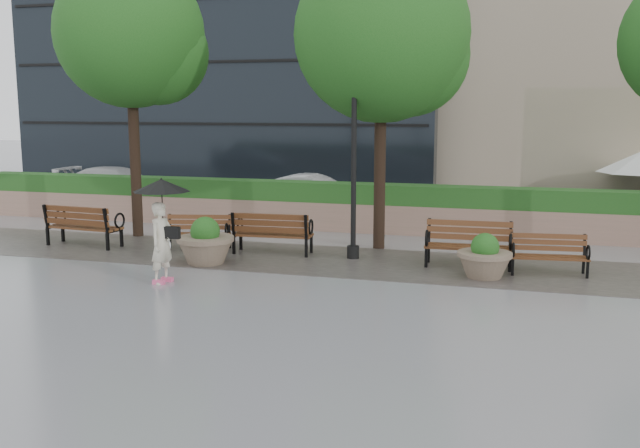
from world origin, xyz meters
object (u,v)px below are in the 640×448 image
(bench_4, at_px, (548,263))
(lamppost, at_px, (354,172))
(planter_left, at_px, (206,245))
(car_right, at_px, (314,194))
(planter_right, at_px, (484,260))
(bench_1, at_px, (198,240))
(bench_3, at_px, (468,254))
(car_left, at_px, (118,185))
(pedestrian, at_px, (162,220))
(bench_2, at_px, (273,242))
(bench_0, at_px, (84,234))

(bench_4, relative_size, lamppost, 0.36)
(bench_4, height_order, planter_left, planter_left)
(planter_left, xyz_separation_m, car_right, (0.09, 8.15, 0.21))
(planter_right, bearing_deg, bench_4, 26.55)
(bench_1, relative_size, car_right, 0.44)
(bench_3, relative_size, car_left, 0.42)
(car_left, height_order, car_right, car_left)
(bench_4, distance_m, planter_right, 1.42)
(planter_left, relative_size, pedestrian, 0.61)
(car_left, xyz_separation_m, pedestrian, (7.44, -10.38, 0.61))
(bench_4, distance_m, car_left, 16.65)
(planter_left, xyz_separation_m, lamppost, (3.03, 1.44, 1.58))
(bench_2, xyz_separation_m, lamppost, (1.96, 0.02, 1.70))
(bench_1, bearing_deg, planter_right, -21.44)
(car_left, distance_m, pedestrian, 12.79)
(car_left, xyz_separation_m, car_right, (7.59, -0.43, -0.02))
(bench_0, bearing_deg, bench_3, -172.83)
(bench_0, distance_m, lamppost, 7.05)
(bench_0, bearing_deg, pedestrian, 148.68)
(bench_4, xyz_separation_m, car_right, (-7.23, 7.15, 0.37))
(bench_0, distance_m, bench_2, 4.89)
(bench_0, bearing_deg, lamppost, -170.72)
(bench_0, distance_m, car_left, 8.45)
(car_right, distance_m, pedestrian, 9.98)
(planter_left, height_order, car_right, car_right)
(bench_0, height_order, pedestrian, pedestrian)
(bench_2, relative_size, planter_left, 1.51)
(planter_right, distance_m, car_right, 9.81)
(bench_3, bearing_deg, lamppost, 174.31)
(bench_4, height_order, planter_right, planter_right)
(bench_0, xyz_separation_m, bench_2, (4.87, 0.43, -0.01))
(bench_2, xyz_separation_m, car_right, (-0.98, 6.73, 0.32))
(car_right, bearing_deg, planter_left, -178.27)
(bench_4, height_order, lamppost, lamppost)
(planter_left, relative_size, planter_right, 1.14)
(lamppost, bearing_deg, bench_3, -3.90)
(planter_right, bearing_deg, bench_2, 168.10)
(lamppost, distance_m, car_left, 12.80)
(lamppost, bearing_deg, planter_right, -19.49)
(planter_right, xyz_separation_m, car_right, (-5.96, 7.78, 0.26))
(bench_3, xyz_separation_m, bench_4, (1.67, -0.26, -0.05))
(bench_0, height_order, car_right, car_right)
(planter_left, xyz_separation_m, planter_right, (6.05, 0.37, -0.05))
(lamppost, bearing_deg, bench_2, -179.45)
(planter_left, relative_size, car_left, 0.29)
(pedestrian, bearing_deg, car_right, 10.36)
(bench_1, bearing_deg, pedestrian, -89.44)
(bench_1, height_order, lamppost, lamppost)
(planter_right, relative_size, car_left, 0.25)
(car_left, height_order, pedestrian, pedestrian)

